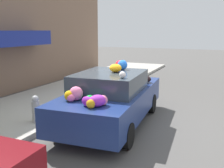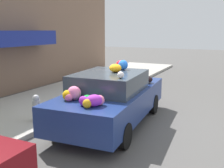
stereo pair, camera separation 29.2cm
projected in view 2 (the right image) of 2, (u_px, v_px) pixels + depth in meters
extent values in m
plane|color=#565451|center=(107.00, 123.00, 7.11)|extent=(60.00, 60.00, 0.00)
cube|color=#B2ADA3|center=(31.00, 108.00, 8.27)|extent=(24.00, 3.20, 0.12)
cube|color=navy|center=(20.00, 38.00, 9.76)|extent=(3.12, 0.90, 0.55)
cylinder|color=#B2B2B7|center=(37.00, 110.00, 6.85)|extent=(0.20, 0.20, 0.55)
sphere|color=#B2B2B7|center=(36.00, 98.00, 6.78)|extent=(0.18, 0.18, 0.18)
cube|color=navy|center=(112.00, 101.00, 6.92)|extent=(4.34, 2.07, 0.66)
cube|color=#333D47|center=(109.00, 82.00, 6.65)|extent=(2.01, 1.69, 0.47)
cylinder|color=black|center=(104.00, 99.00, 8.47)|extent=(0.58, 0.22, 0.57)
cylinder|color=black|center=(153.00, 104.00, 7.87)|extent=(0.58, 0.22, 0.57)
cylinder|color=black|center=(59.00, 125.00, 6.10)|extent=(0.58, 0.22, 0.57)
cylinder|color=black|center=(124.00, 136.00, 5.50)|extent=(0.58, 0.22, 0.57)
sphere|color=white|center=(132.00, 74.00, 8.43)|extent=(0.27, 0.27, 0.26)
sphere|color=red|center=(120.00, 65.00, 7.18)|extent=(0.34, 0.34, 0.24)
ellipsoid|color=yellow|center=(111.00, 75.00, 8.47)|extent=(0.41, 0.43, 0.19)
ellipsoid|color=red|center=(109.00, 79.00, 7.93)|extent=(0.32, 0.23, 0.16)
sphere|color=blue|center=(123.00, 65.00, 7.04)|extent=(0.32, 0.32, 0.27)
ellipsoid|color=purple|center=(84.00, 101.00, 5.31)|extent=(0.28, 0.33, 0.21)
ellipsoid|color=orange|center=(115.00, 68.00, 6.66)|extent=(0.45, 0.44, 0.21)
sphere|color=pink|center=(74.00, 93.00, 5.77)|extent=(0.44, 0.44, 0.31)
sphere|color=black|center=(119.00, 78.00, 7.99)|extent=(0.25, 0.25, 0.18)
sphere|color=white|center=(106.00, 76.00, 8.09)|extent=(0.38, 0.38, 0.28)
ellipsoid|color=purple|center=(132.00, 80.00, 7.61)|extent=(0.24, 0.24, 0.19)
sphere|color=pink|center=(99.00, 100.00, 5.36)|extent=(0.27, 0.27, 0.21)
sphere|color=brown|center=(128.00, 75.00, 8.18)|extent=(0.40, 0.40, 0.30)
ellipsoid|color=#AD32C4|center=(94.00, 100.00, 5.29)|extent=(0.47, 0.46, 0.24)
ellipsoid|color=green|center=(87.00, 99.00, 5.55)|extent=(0.28, 0.20, 0.17)
ellipsoid|color=black|center=(146.00, 79.00, 7.64)|extent=(0.49, 0.49, 0.21)
ellipsoid|color=yellow|center=(68.00, 95.00, 5.75)|extent=(0.20, 0.27, 0.23)
sphere|color=gold|center=(87.00, 104.00, 5.18)|extent=(0.18, 0.18, 0.18)
sphere|color=pink|center=(122.00, 76.00, 8.25)|extent=(0.25, 0.25, 0.22)
sphere|color=white|center=(121.00, 75.00, 5.81)|extent=(0.17, 0.17, 0.15)
ellipsoid|color=pink|center=(69.00, 97.00, 5.68)|extent=(0.25, 0.25, 0.18)
sphere|color=#F0A20E|center=(68.00, 95.00, 5.72)|extent=(0.32, 0.32, 0.23)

